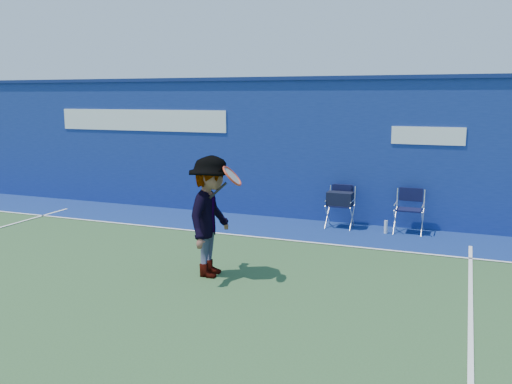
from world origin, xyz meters
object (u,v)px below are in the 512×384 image
at_px(directors_chair_left, 340,210).
at_px(tennis_player, 211,216).
at_px(directors_chair_right, 409,220).
at_px(water_bottle, 386,227).

height_order(directors_chair_left, tennis_player, tennis_player).
bearing_deg(directors_chair_left, tennis_player, -107.20).
xyz_separation_m(directors_chair_left, directors_chair_right, (1.36, 0.04, -0.10)).
distance_m(directors_chair_left, water_bottle, 1.00).
xyz_separation_m(directors_chair_right, water_bottle, (-0.41, -0.20, -0.14)).
bearing_deg(directors_chair_right, water_bottle, -153.50).
relative_size(water_bottle, tennis_player, 0.15).
bearing_deg(tennis_player, directors_chair_right, 55.99).
xyz_separation_m(water_bottle, tennis_player, (-2.09, -3.50, 0.78)).
bearing_deg(tennis_player, water_bottle, 59.15).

